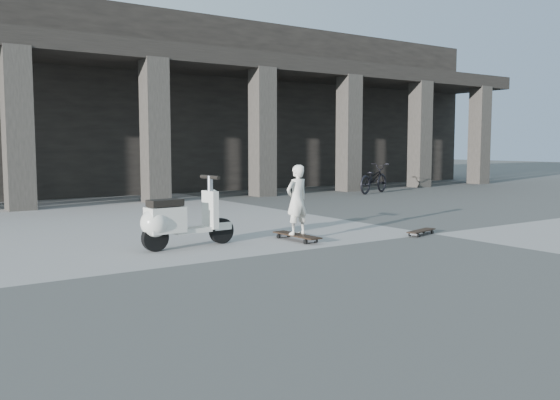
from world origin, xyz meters
TOP-DOWN VIEW (x-y plane):
  - ground at (0.00, 0.00)m, footprint 90.00×90.00m
  - colonnade at (-0.00, 13.77)m, footprint 28.00×8.82m
  - longboard at (-2.49, 0.79)m, footprint 0.28×1.06m
  - skateboard_spare at (-0.29, 0.03)m, footprint 0.78×0.38m
  - child at (-2.49, 0.79)m, footprint 0.46×0.33m
  - scooter at (-4.55, 1.20)m, footprint 1.62×0.55m
  - bicycle at (5.41, 7.30)m, footprint 1.99×1.28m

SIDE VIEW (x-z plane):
  - ground at x=0.00m, z-range 0.00..0.00m
  - skateboard_spare at x=-0.29m, z-range 0.02..0.11m
  - longboard at x=-2.49m, z-range 0.03..0.14m
  - scooter at x=-4.55m, z-range -0.12..1.01m
  - bicycle at x=5.41m, z-range 0.00..0.99m
  - child at x=-2.49m, z-range 0.11..1.28m
  - colonnade at x=0.00m, z-range 0.03..6.03m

